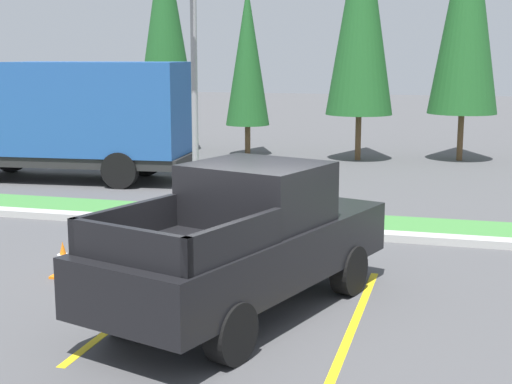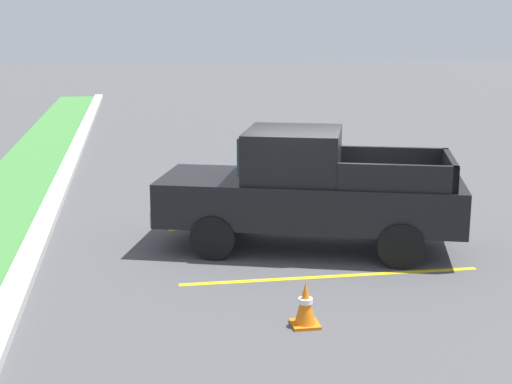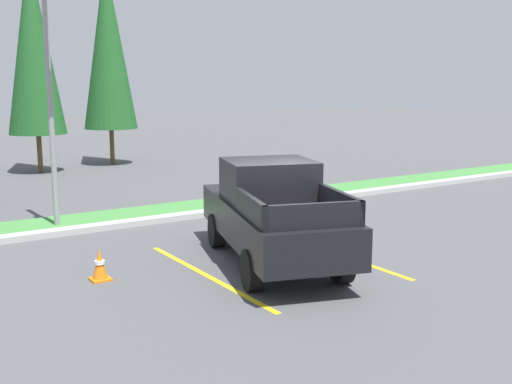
{
  "view_description": "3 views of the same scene",
  "coord_description": "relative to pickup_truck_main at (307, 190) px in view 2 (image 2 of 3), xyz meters",
  "views": [
    {
      "loc": [
        2.69,
        -9.42,
        3.59
      ],
      "look_at": [
        -0.47,
        2.0,
        1.4
      ],
      "focal_mm": 52.15,
      "sensor_mm": 36.0,
      "label": 1
    },
    {
      "loc": [
        -12.35,
        3.19,
        3.9
      ],
      "look_at": [
        -0.11,
        1.17,
        1.05
      ],
      "focal_mm": 51.89,
      "sensor_mm": 36.0,
      "label": 2
    },
    {
      "loc": [
        -7.16,
        -9.88,
        3.67
      ],
      "look_at": [
        -0.08,
        0.92,
        1.38
      ],
      "focal_mm": 43.48,
      "sensor_mm": 36.0,
      "label": 3
    }
  ],
  "objects": [
    {
      "name": "curb_strip",
      "position": [
        0.11,
        4.74,
        -0.97
      ],
      "size": [
        56.0,
        0.4,
        0.15
      ],
      "primitive_type": "cube",
      "color": "#B2B2AD",
      "rests_on": "ground"
    },
    {
      "name": "pickup_truck_main",
      "position": [
        0.0,
        0.0,
        0.0
      ],
      "size": [
        3.41,
        5.55,
        2.1
      ],
      "color": "black",
      "rests_on": "ground"
    },
    {
      "name": "parking_line_far",
      "position": [
        1.53,
        -0.05,
        -1.04
      ],
      "size": [
        0.12,
        4.8,
        0.01
      ],
      "primitive_type": "cube",
      "color": "yellow",
      "rests_on": "ground"
    },
    {
      "name": "traffic_cone",
      "position": [
        -3.37,
        0.81,
        -0.75
      ],
      "size": [
        0.36,
        0.36,
        0.6
      ],
      "color": "orange",
      "rests_on": "ground"
    },
    {
      "name": "ground_plane",
      "position": [
        0.11,
        -0.26,
        -1.04
      ],
      "size": [
        120.0,
        120.0,
        0.0
      ],
      "primitive_type": "plane",
      "color": "#4C4C4F"
    },
    {
      "name": "parking_line_near",
      "position": [
        -1.57,
        -0.05,
        -1.04
      ],
      "size": [
        0.12,
        4.8,
        0.01
      ],
      "primitive_type": "cube",
      "color": "yellow",
      "rests_on": "ground"
    }
  ]
}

